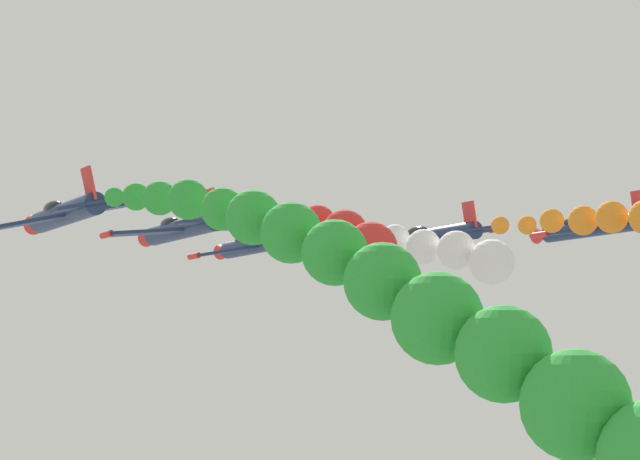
# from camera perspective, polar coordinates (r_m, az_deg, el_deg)

# --- Properties ---
(airplane_lead) EXTENTS (9.46, 10.35, 2.90)m
(airplane_lead) POSITION_cam_1_polar(r_m,az_deg,el_deg) (83.73, -2.85, -0.65)
(airplane_lead) COLOR navy
(smoke_trail_lead) EXTENTS (4.39, 16.14, 4.33)m
(smoke_trail_lead) POSITION_cam_1_polar(r_m,az_deg,el_deg) (69.03, 4.82, -0.80)
(smoke_trail_lead) COLOR white
(airplane_left_inner) EXTENTS (9.55, 10.35, 2.53)m
(airplane_left_inner) POSITION_cam_1_polar(r_m,az_deg,el_deg) (73.21, -6.10, 0.05)
(airplane_left_inner) COLOR navy
(smoke_trail_left_inner) EXTENTS (2.25, 14.76, 4.24)m
(smoke_trail_left_inner) POSITION_cam_1_polar(r_m,az_deg,el_deg) (57.64, 0.43, -0.09)
(smoke_trail_left_inner) COLOR red
(airplane_right_inner) EXTENTS (9.49, 10.35, 2.82)m
(airplane_right_inner) POSITION_cam_1_polar(r_m,az_deg,el_deg) (82.12, 4.96, -0.29)
(airplane_right_inner) COLOR navy
(airplane_left_outer) EXTENTS (9.39, 10.35, 3.09)m
(airplane_left_outer) POSITION_cam_1_polar(r_m,az_deg,el_deg) (65.21, -11.13, 0.72)
(airplane_left_outer) COLOR navy
(smoke_trail_left_outer) EXTENTS (7.77, 33.16, 13.76)m
(smoke_trail_left_outer) POSITION_cam_1_polar(r_m,az_deg,el_deg) (38.35, 7.79, -5.82)
(smoke_trail_left_outer) COLOR green
(airplane_right_outer) EXTENTS (9.52, 10.35, 2.69)m
(airplane_right_outer) POSITION_cam_1_polar(r_m,az_deg,el_deg) (80.83, 11.87, 0.12)
(airplane_right_outer) COLOR navy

